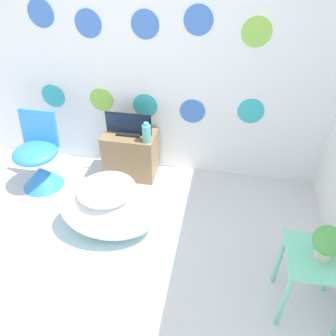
{
  "coord_description": "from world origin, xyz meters",
  "views": [
    {
      "loc": [
        0.77,
        -1.02,
        2.19
      ],
      "look_at": [
        0.4,
        0.92,
        0.73
      ],
      "focal_mm": 35.0,
      "sensor_mm": 36.0,
      "label": 1
    }
  ],
  "objects_px": {
    "bathtub": "(109,208)",
    "potted_plant_left": "(328,242)",
    "chair": "(39,164)",
    "tv": "(128,125)",
    "vase": "(146,133)"
  },
  "relations": [
    {
      "from": "bathtub",
      "to": "vase",
      "type": "xyz_separation_m",
      "value": [
        0.17,
        0.72,
        0.35
      ]
    },
    {
      "from": "vase",
      "to": "potted_plant_left",
      "type": "distance_m",
      "value": 1.84
    },
    {
      "from": "bathtub",
      "to": "potted_plant_left",
      "type": "distance_m",
      "value": 1.7
    },
    {
      "from": "chair",
      "to": "vase",
      "type": "relative_size",
      "value": 3.79
    },
    {
      "from": "chair",
      "to": "bathtub",
      "type": "bearing_deg",
      "value": -27.1
    },
    {
      "from": "vase",
      "to": "potted_plant_left",
      "type": "relative_size",
      "value": 0.85
    },
    {
      "from": "vase",
      "to": "potted_plant_left",
      "type": "xyz_separation_m",
      "value": [
        1.41,
        -1.18,
        0.09
      ]
    },
    {
      "from": "tv",
      "to": "potted_plant_left",
      "type": "relative_size",
      "value": 1.94
    },
    {
      "from": "chair",
      "to": "tv",
      "type": "xyz_separation_m",
      "value": [
        0.86,
        0.36,
        0.34
      ]
    },
    {
      "from": "bathtub",
      "to": "chair",
      "type": "relative_size",
      "value": 1.12
    },
    {
      "from": "bathtub",
      "to": "vase",
      "type": "bearing_deg",
      "value": 77.04
    },
    {
      "from": "chair",
      "to": "potted_plant_left",
      "type": "xyz_separation_m",
      "value": [
        2.47,
        -0.93,
        0.42
      ]
    },
    {
      "from": "chair",
      "to": "vase",
      "type": "xyz_separation_m",
      "value": [
        1.06,
        0.26,
        0.33
      ]
    },
    {
      "from": "potted_plant_left",
      "to": "tv",
      "type": "bearing_deg",
      "value": 141.57
    },
    {
      "from": "chair",
      "to": "tv",
      "type": "distance_m",
      "value": 0.99
    }
  ]
}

